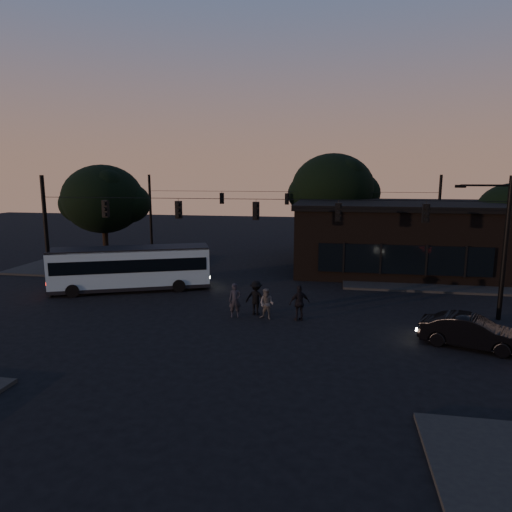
% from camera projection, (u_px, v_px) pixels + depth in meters
% --- Properties ---
extents(ground, '(120.00, 120.00, 0.00)m').
position_uv_depth(ground, '(242.00, 330.00, 22.40)').
color(ground, black).
rests_on(ground, ground).
extents(sidewalk_far_right, '(14.00, 10.00, 0.15)m').
position_uv_depth(sidewalk_far_right, '(438.00, 276.00, 33.91)').
color(sidewalk_far_right, black).
rests_on(sidewalk_far_right, ground).
extents(sidewalk_far_left, '(14.00, 10.00, 0.15)m').
position_uv_depth(sidewalk_far_left, '(113.00, 264.00, 38.34)').
color(sidewalk_far_left, black).
rests_on(sidewalk_far_left, ground).
extents(building, '(15.40, 10.41, 5.40)m').
position_uv_depth(building, '(395.00, 237.00, 35.87)').
color(building, black).
rests_on(building, ground).
extents(tree_behind, '(7.60, 7.60, 9.43)m').
position_uv_depth(tree_behind, '(333.00, 189.00, 41.94)').
color(tree_behind, black).
rests_on(tree_behind, ground).
extents(tree_right, '(5.20, 5.20, 6.86)m').
position_uv_depth(tree_right, '(511.00, 212.00, 35.95)').
color(tree_right, black).
rests_on(tree_right, ground).
extents(tree_left, '(6.40, 6.40, 8.30)m').
position_uv_depth(tree_left, '(103.00, 199.00, 36.40)').
color(tree_left, black).
rests_on(tree_left, ground).
extents(signal_rig_near, '(26.24, 0.30, 7.50)m').
position_uv_depth(signal_rig_near, '(256.00, 231.00, 25.49)').
color(signal_rig_near, black).
rests_on(signal_rig_near, ground).
extents(signal_rig_far, '(26.24, 0.30, 7.50)m').
position_uv_depth(signal_rig_far, '(287.00, 212.00, 41.04)').
color(signal_rig_far, black).
rests_on(signal_rig_far, ground).
extents(bus, '(10.29, 5.93, 2.85)m').
position_uv_depth(bus, '(131.00, 266.00, 29.84)').
color(bus, '#8CA9B3').
rests_on(bus, ground).
extents(car, '(4.59, 2.88, 1.43)m').
position_uv_depth(car, '(472.00, 332.00, 20.08)').
color(car, black).
rests_on(car, ground).
extents(pedestrian_a, '(0.76, 0.59, 1.83)m').
position_uv_depth(pedestrian_a, '(235.00, 300.00, 24.34)').
color(pedestrian_a, black).
rests_on(pedestrian_a, ground).
extents(pedestrian_b, '(0.95, 0.83, 1.66)m').
position_uv_depth(pedestrian_b, '(267.00, 304.00, 23.99)').
color(pedestrian_b, '#4F4B48').
rests_on(pedestrian_b, ground).
extents(pedestrian_c, '(1.20, 0.91, 1.90)m').
position_uv_depth(pedestrian_c, '(299.00, 303.00, 23.72)').
color(pedestrian_c, black).
rests_on(pedestrian_c, ground).
extents(pedestrian_d, '(1.31, 0.88, 1.89)m').
position_uv_depth(pedestrian_d, '(256.00, 298.00, 24.75)').
color(pedestrian_d, black).
rests_on(pedestrian_d, ground).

